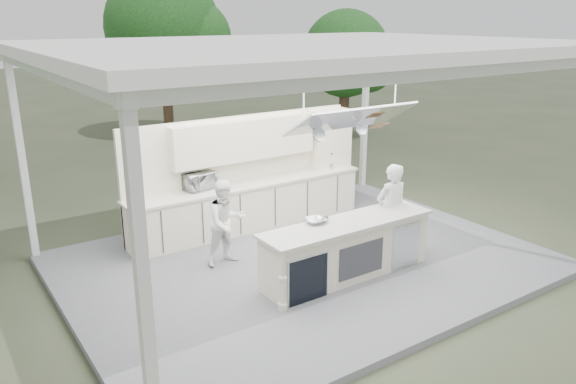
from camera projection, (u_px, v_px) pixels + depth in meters
ground at (305, 266)px, 9.98m from camera, size 90.00×90.00×0.00m
stage_deck at (305, 262)px, 9.96m from camera, size 8.00×6.00×0.12m
tent at (307, 51)px, 8.85m from camera, size 8.20×6.20×3.86m
demo_island at (346, 249)px, 9.17m from camera, size 3.10×0.79×0.95m
back_counter at (250, 205)px, 11.29m from camera, size 5.08×0.72×0.95m
back_wall_unit at (262, 153)px, 11.40m from camera, size 5.05×0.48×2.25m
tree_cluster at (108, 49)px, 16.60m from camera, size 19.55×9.40×5.85m
head_chef at (391, 211)px, 9.86m from camera, size 0.66×0.47×1.70m
sous_chef at (226, 222)px, 9.59m from camera, size 0.76×0.61×1.50m
toaster_oven at (199, 181)px, 10.70m from camera, size 0.68×0.53×0.33m
bowl_large at (315, 221)px, 8.98m from camera, size 0.33×0.33×0.08m
bowl_small at (322, 219)px, 9.06m from camera, size 0.23×0.23×0.07m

